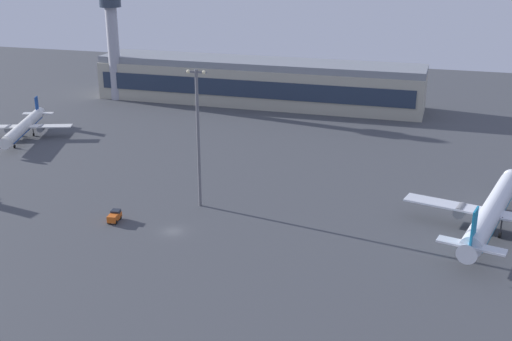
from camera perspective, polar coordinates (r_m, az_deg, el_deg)
The scene contains 7 objects.
ground_plane at distance 135.36m, azimuth -7.44°, elevation -5.42°, with size 416.00×416.00×0.00m, color #424449.
terminal_building at distance 241.81m, azimuth 0.16°, elevation 7.93°, with size 122.83×22.40×16.40m.
control_tower at distance 251.63m, azimuth -12.73°, elevation 11.79°, with size 8.00×8.00×43.29m.
airplane_terminal_side at distance 141.14m, azimuth 20.36°, elevation -3.47°, with size 36.12×46.08×11.94m.
airplane_far_stand at distance 210.61m, azimuth -20.04°, elevation 3.73°, with size 28.45×36.13×9.57m.
cargo_loader at distance 141.84m, azimuth -12.56°, elevation -4.02°, with size 2.54×4.38×2.25m.
apron_light_west at distance 141.72m, azimuth -5.21°, elevation 3.48°, with size 4.80×0.90×31.64m.
Camera 1 is at (52.10, -111.33, 56.70)m, focal length 44.67 mm.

